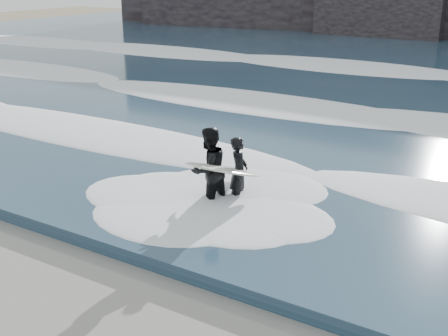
% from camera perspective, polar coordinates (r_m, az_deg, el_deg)
% --- Properties ---
extents(foam_near, '(60.00, 3.20, 0.20)m').
position_cam_1_polar(foam_near, '(15.15, 7.86, 0.29)').
color(foam_near, white).
rests_on(foam_near, sea).
extents(foam_mid, '(60.00, 4.00, 0.24)m').
position_cam_1_polar(foam_mid, '(21.50, 15.59, 5.57)').
color(foam_mid, white).
rests_on(foam_mid, sea).
extents(foam_far, '(60.00, 4.80, 0.30)m').
position_cam_1_polar(foam_far, '(30.09, 20.65, 8.94)').
color(foam_far, white).
rests_on(foam_far, sea).
extents(surfer_left, '(1.22, 2.11, 1.71)m').
position_cam_1_polar(surfer_left, '(13.20, 1.20, -0.32)').
color(surfer_left, black).
rests_on(surfer_left, ground).
extents(surfer_right, '(1.59, 2.17, 2.00)m').
position_cam_1_polar(surfer_right, '(12.87, -1.41, -0.16)').
color(surfer_right, black).
rests_on(surfer_right, ground).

